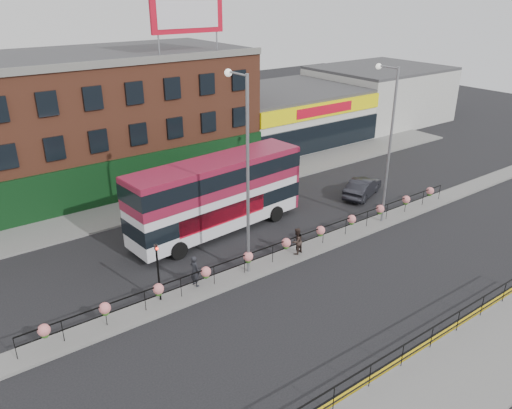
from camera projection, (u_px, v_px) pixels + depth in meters
ground at (286, 259)px, 29.74m from camera, size 120.00×120.00×0.00m
south_pavement at (468, 373)px, 20.85m from camera, size 60.00×4.00×0.15m
north_pavement at (187, 196)px, 38.57m from camera, size 60.00×4.00×0.15m
median at (286, 258)px, 29.71m from camera, size 60.00×1.60×0.15m
yellow_line_inner at (422, 345)px, 22.57m from camera, size 60.00×0.10×0.01m
yellow_line_outer at (425, 347)px, 22.44m from camera, size 60.00×0.10×0.01m
brick_building at (92, 119)px, 40.25m from camera, size 25.00×12.21×10.30m
supermarket at (284, 115)px, 52.06m from camera, size 15.00×12.25×5.30m
warehouse_east at (378, 94)px, 59.94m from camera, size 14.50×12.00×6.30m
billboard at (187, 12)px, 36.89m from camera, size 6.00×0.29×4.40m
median_railing at (286, 244)px, 29.32m from camera, size 30.04×0.56×1.23m
south_railing at (403, 351)px, 20.81m from camera, size 20.04×0.05×1.12m
double_decker_bus at (217, 188)px, 31.96m from camera, size 12.43×3.91×4.95m
car at (363, 187)px, 38.42m from camera, size 4.62×5.52×1.46m
pedestrian_a at (195, 271)px, 26.51m from camera, size 0.77×0.61×1.79m
pedestrian_b at (297, 241)px, 29.74m from camera, size 1.03×0.91×1.66m
lamp_column_west at (245, 160)px, 25.82m from camera, size 0.39×1.93×10.98m
lamp_column_east at (388, 133)px, 32.01m from camera, size 0.37×1.82×10.35m
traffic_light_median at (157, 260)px, 24.70m from camera, size 0.15×0.28×3.65m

